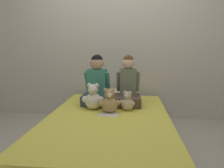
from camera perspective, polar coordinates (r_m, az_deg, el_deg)
The scene contains 10 objects.
ground_plane at distance 2.34m, azimuth -1.05°, elevation -18.06°, with size 14.00×14.00×0.00m, color #B2A899.
wall_behind_bed at distance 3.17m, azimuth 1.35°, elevation 12.81°, with size 8.00×0.06×2.50m.
bed at distance 2.25m, azimuth -1.06°, elevation -13.79°, with size 1.32×1.97×0.38m.
child_on_left at distance 2.60m, azimuth -4.34°, elevation 0.01°, with size 0.36×0.38×0.64m.
child_on_right at distance 2.57m, azimuth 4.60°, elevation -0.45°, with size 0.33×0.37×0.64m.
teddy_bear_held_by_left_child at distance 2.39m, azimuth -5.41°, elevation -4.10°, with size 0.26×0.20×0.32m.
teddy_bear_held_by_right_child at distance 2.36m, azimuth 4.43°, elevation -5.19°, with size 0.18×0.15×0.23m.
teddy_bear_between_children at distance 2.27m, azimuth -0.80°, elevation -5.21°, with size 0.23×0.18×0.29m.
pillow_at_headboard at distance 2.94m, azimuth 0.82°, elevation -2.88°, with size 0.53×0.28×0.11m.
sign_card at distance 2.22m, azimuth -0.86°, elevation -8.69°, with size 0.21×0.15×0.00m.
Camera 1 is at (0.25, -2.04, 1.11)m, focal length 32.00 mm.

